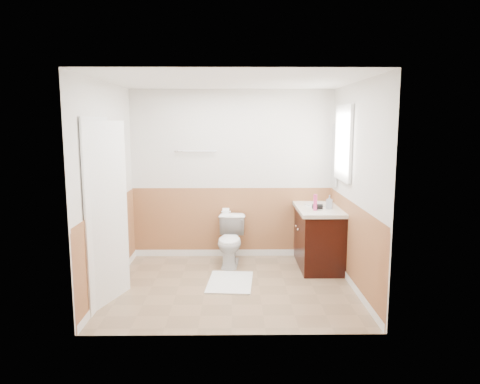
{
  "coord_description": "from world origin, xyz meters",
  "views": [
    {
      "loc": [
        0.03,
        -5.34,
        2.02
      ],
      "look_at": [
        0.1,
        0.25,
        1.15
      ],
      "focal_mm": 33.51,
      "sensor_mm": 36.0,
      "label": 1
    }
  ],
  "objects_px": {
    "bath_mat": "(230,282)",
    "vanity_cabinet": "(318,238)",
    "toilet": "(231,241)",
    "soap_dispenser": "(329,202)",
    "lotion_bottle": "(315,202)"
  },
  "relations": [
    {
      "from": "bath_mat",
      "to": "lotion_bottle",
      "type": "bearing_deg",
      "value": 21.13
    },
    {
      "from": "lotion_bottle",
      "to": "soap_dispenser",
      "type": "height_order",
      "value": "lotion_bottle"
    },
    {
      "from": "vanity_cabinet",
      "to": "lotion_bottle",
      "type": "relative_size",
      "value": 5.0
    },
    {
      "from": "toilet",
      "to": "bath_mat",
      "type": "relative_size",
      "value": 0.86
    },
    {
      "from": "lotion_bottle",
      "to": "toilet",
      "type": "bearing_deg",
      "value": 164.35
    },
    {
      "from": "bath_mat",
      "to": "toilet",
      "type": "bearing_deg",
      "value": 90.0
    },
    {
      "from": "toilet",
      "to": "soap_dispenser",
      "type": "distance_m",
      "value": 1.5
    },
    {
      "from": "lotion_bottle",
      "to": "soap_dispenser",
      "type": "bearing_deg",
      "value": 32.92
    },
    {
      "from": "bath_mat",
      "to": "vanity_cabinet",
      "type": "bearing_deg",
      "value": 29.32
    },
    {
      "from": "toilet",
      "to": "vanity_cabinet",
      "type": "relative_size",
      "value": 0.63
    },
    {
      "from": "lotion_bottle",
      "to": "soap_dispenser",
      "type": "relative_size",
      "value": 1.19
    },
    {
      "from": "toilet",
      "to": "bath_mat",
      "type": "distance_m",
      "value": 0.83
    },
    {
      "from": "toilet",
      "to": "bath_mat",
      "type": "bearing_deg",
      "value": -85.56
    },
    {
      "from": "vanity_cabinet",
      "to": "soap_dispenser",
      "type": "height_order",
      "value": "soap_dispenser"
    },
    {
      "from": "bath_mat",
      "to": "soap_dispenser",
      "type": "bearing_deg",
      "value": 23.2
    }
  ]
}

